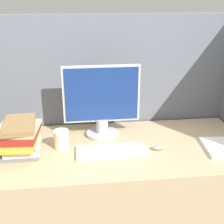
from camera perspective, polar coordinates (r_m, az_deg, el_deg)
cubicle_panel_rear at (r=2.28m, az=0.08°, el=-1.84°), size 1.98×0.04×1.52m
desk at (r=2.12m, az=1.46°, el=-15.61°), size 1.58×0.74×0.77m
monitor at (r=1.98m, az=-1.89°, el=1.50°), size 0.49×0.21×0.47m
keyboard at (r=1.84m, az=-0.06°, el=-7.16°), size 0.41×0.15×0.02m
mouse at (r=1.89m, az=8.35°, el=-6.47°), size 0.07×0.04×0.03m
coffee_cup at (r=1.90m, az=-9.25°, el=-4.96°), size 0.09×0.09×0.11m
book_stack at (r=1.88m, az=-16.50°, el=-4.51°), size 0.25×0.31×0.19m
paper_pile at (r=1.99m, az=19.54°, el=-6.14°), size 0.23×0.27×0.02m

